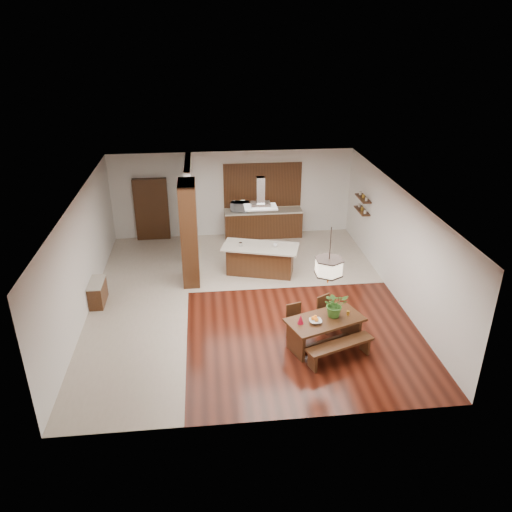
{
  "coord_description": "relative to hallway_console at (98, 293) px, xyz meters",
  "views": [
    {
      "loc": [
        -0.94,
        -11.47,
        6.67
      ],
      "look_at": [
        0.3,
        0.0,
        1.25
      ],
      "focal_mm": 35.0,
      "sensor_mm": 36.0,
      "label": 1
    }
  ],
  "objects": [
    {
      "name": "shelf_upper",
      "position": [
        7.68,
        2.4,
        1.49
      ],
      "size": [
        0.26,
        0.9,
        0.04
      ],
      "primitive_type": "cube",
      "color": "black",
      "rests_on": "room_shell"
    },
    {
      "name": "room_shell",
      "position": [
        3.81,
        -0.2,
        1.75
      ],
      "size": [
        9.0,
        9.04,
        2.92
      ],
      "color": "black",
      "rests_on": "ground"
    },
    {
      "name": "gold_ornament",
      "position": [
        5.95,
        -2.37,
        0.44
      ],
      "size": [
        0.07,
        0.07,
        0.1
      ],
      "primitive_type": "cylinder",
      "rotation": [
        0.0,
        0.0,
        -0.06
      ],
      "color": "gold",
      "rests_on": "dining_table"
    },
    {
      "name": "island_cup",
      "position": [
        4.8,
        1.12,
        0.62
      ],
      "size": [
        0.14,
        0.14,
        0.1
      ],
      "primitive_type": "imported",
      "rotation": [
        0.0,
        0.0,
        0.11
      ],
      "color": "white",
      "rests_on": "kitchen_island"
    },
    {
      "name": "dining_table",
      "position": [
        5.41,
        -2.48,
        0.2
      ],
      "size": [
        1.88,
        1.38,
        0.71
      ],
      "rotation": [
        0.0,
        0.0,
        0.35
      ],
      "color": "black",
      "rests_on": "ground"
    },
    {
      "name": "dining_bench",
      "position": [
        5.62,
        -3.05,
        -0.09
      ],
      "size": [
        1.59,
        0.87,
        0.44
      ],
      "primitive_type": null,
      "rotation": [
        0.0,
        0.0,
        0.36
      ],
      "color": "black",
      "rests_on": "ground"
    },
    {
      "name": "hallway_console",
      "position": [
        0.0,
        0.0,
        0.0
      ],
      "size": [
        0.37,
        0.88,
        0.63
      ],
      "primitive_type": "cube",
      "color": "black",
      "rests_on": "ground"
    },
    {
      "name": "rear_counter",
      "position": [
        4.81,
        4.0,
        0.16
      ],
      "size": [
        2.6,
        0.62,
        0.95
      ],
      "color": "black",
      "rests_on": "ground"
    },
    {
      "name": "pendant_lantern",
      "position": [
        5.41,
        -2.48,
        1.93
      ],
      "size": [
        0.64,
        0.64,
        1.31
      ],
      "primitive_type": null,
      "color": "beige",
      "rests_on": "room_shell"
    },
    {
      "name": "kitchen_island",
      "position": [
        4.39,
        1.25,
        0.14
      ],
      "size": [
        2.32,
        1.5,
        0.89
      ],
      "rotation": [
        0.0,
        0.0,
        -0.28
      ],
      "color": "black",
      "rests_on": "ground"
    },
    {
      "name": "partition_pier",
      "position": [
        2.41,
        1.0,
        1.14
      ],
      "size": [
        0.45,
        1.0,
        2.9
      ],
      "primitive_type": "cube",
      "color": "black",
      "rests_on": "ground"
    },
    {
      "name": "range_hood",
      "position": [
        4.39,
        1.26,
        2.15
      ],
      "size": [
        0.9,
        0.55,
        0.87
      ],
      "primitive_type": null,
      "color": "silver",
      "rests_on": "room_shell"
    },
    {
      "name": "hallway_doorway",
      "position": [
        1.11,
        4.2,
        0.74
      ],
      "size": [
        1.1,
        0.2,
        2.1
      ],
      "primitive_type": "cube",
      "color": "black",
      "rests_on": "ground"
    },
    {
      "name": "soffit_band",
      "position": [
        3.81,
        -0.2,
        2.57
      ],
      "size": [
        8.0,
        9.0,
        0.02
      ],
      "primitive_type": "cube",
      "color": "#38180E",
      "rests_on": "room_shell"
    },
    {
      "name": "dining_chair_left",
      "position": [
        4.83,
        -2.14,
        0.11
      ],
      "size": [
        0.46,
        0.46,
        0.85
      ],
      "primitive_type": null,
      "rotation": [
        0.0,
        0.0,
        0.28
      ],
      "color": "black",
      "rests_on": "ground"
    },
    {
      "name": "napkin_cone",
      "position": [
        4.83,
        -2.6,
        0.5
      ],
      "size": [
        0.18,
        0.18,
        0.22
      ],
      "primitive_type": "cone",
      "rotation": [
        0.0,
        0.0,
        0.41
      ],
      "color": "#A90C25",
      "rests_on": "dining_table"
    },
    {
      "name": "partition_stub",
      "position": [
        2.41,
        3.1,
        1.14
      ],
      "size": [
        0.18,
        2.4,
        2.9
      ],
      "primitive_type": "cube",
      "color": "silver",
      "rests_on": "ground"
    },
    {
      "name": "microwave",
      "position": [
        4.02,
        4.02,
        0.79
      ],
      "size": [
        0.65,
        0.52,
        0.32
      ],
      "primitive_type": "imported",
      "rotation": [
        0.0,
        0.0,
        -0.25
      ],
      "color": "#B1B3B8",
      "rests_on": "rear_counter"
    },
    {
      "name": "foliage_plant",
      "position": [
        5.64,
        -2.37,
        0.69
      ],
      "size": [
        0.59,
        0.53,
        0.59
      ],
      "primitive_type": "imported",
      "rotation": [
        0.0,
        0.0,
        0.12
      ],
      "color": "#356722",
      "rests_on": "dining_table"
    },
    {
      "name": "fruit_bowl",
      "position": [
        5.16,
        -2.6,
        0.43
      ],
      "size": [
        0.28,
        0.28,
        0.07
      ],
      "primitive_type": "imported",
      "rotation": [
        0.0,
        0.0,
        0.02
      ],
      "color": "beige",
      "rests_on": "dining_table"
    },
    {
      "name": "tile_hallway",
      "position": [
        1.06,
        -0.2,
        -0.31
      ],
      "size": [
        2.5,
        9.0,
        0.01
      ],
      "primitive_type": "cube",
      "color": "beige",
      "rests_on": "ground"
    },
    {
      "name": "kitchen_window",
      "position": [
        4.81,
        4.26,
        1.44
      ],
      "size": [
        2.6,
        0.08,
        1.5
      ],
      "primitive_type": "cube",
      "color": "#96562D",
      "rests_on": "room_shell"
    },
    {
      "name": "tile_kitchen",
      "position": [
        5.06,
        2.3,
        -0.31
      ],
      "size": [
        5.5,
        4.0,
        0.01
      ],
      "primitive_type": "cube",
      "color": "beige",
      "rests_on": "ground"
    },
    {
      "name": "shelf_lower",
      "position": [
        7.68,
        2.4,
        1.08
      ],
      "size": [
        0.26,
        0.9,
        0.04
      ],
      "primitive_type": "cube",
      "color": "black",
      "rests_on": "room_shell"
    },
    {
      "name": "dining_chair_right",
      "position": [
        5.63,
        -1.85,
        0.11
      ],
      "size": [
        0.52,
        0.52,
        0.86
      ],
      "primitive_type": null,
      "rotation": [
        0.0,
        0.0,
        0.53
      ],
      "color": "black",
      "rests_on": "ground"
    }
  ]
}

